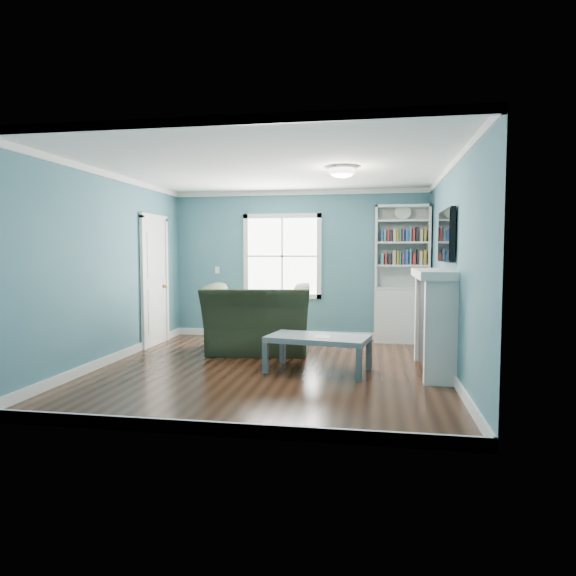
# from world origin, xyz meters

# --- Properties ---
(floor) EXTENTS (5.00, 5.00, 0.00)m
(floor) POSITION_xyz_m (0.00, 0.00, 0.00)
(floor) COLOR black
(floor) RESTS_ON ground
(room_walls) EXTENTS (5.00, 5.00, 5.00)m
(room_walls) POSITION_xyz_m (0.00, 0.00, 1.58)
(room_walls) COLOR #39687D
(room_walls) RESTS_ON ground
(trim) EXTENTS (4.50, 5.00, 2.60)m
(trim) POSITION_xyz_m (0.00, 0.00, 1.24)
(trim) COLOR white
(trim) RESTS_ON ground
(window) EXTENTS (1.40, 0.06, 1.50)m
(window) POSITION_xyz_m (-0.30, 2.49, 1.45)
(window) COLOR white
(window) RESTS_ON room_walls
(bookshelf) EXTENTS (0.90, 0.35, 2.31)m
(bookshelf) POSITION_xyz_m (1.77, 2.30, 0.92)
(bookshelf) COLOR silver
(bookshelf) RESTS_ON ground
(fireplace) EXTENTS (0.44, 1.58, 1.30)m
(fireplace) POSITION_xyz_m (2.08, 0.20, 0.64)
(fireplace) COLOR black
(fireplace) RESTS_ON ground
(tv) EXTENTS (0.06, 1.10, 0.65)m
(tv) POSITION_xyz_m (2.20, 0.20, 1.72)
(tv) COLOR black
(tv) RESTS_ON fireplace
(door) EXTENTS (0.12, 0.98, 2.17)m
(door) POSITION_xyz_m (-2.22, 1.40, 1.07)
(door) COLOR silver
(door) RESTS_ON ground
(ceiling_fixture) EXTENTS (0.38, 0.38, 0.15)m
(ceiling_fixture) POSITION_xyz_m (0.90, 0.10, 2.55)
(ceiling_fixture) COLOR white
(ceiling_fixture) RESTS_ON room_walls
(light_switch) EXTENTS (0.08, 0.01, 0.12)m
(light_switch) POSITION_xyz_m (-1.50, 2.48, 1.20)
(light_switch) COLOR white
(light_switch) RESTS_ON room_walls
(recliner) EXTENTS (1.69, 1.22, 1.37)m
(recliner) POSITION_xyz_m (-0.43, 1.10, 0.68)
(recliner) COLOR #242D1C
(recliner) RESTS_ON ground
(coffee_table) EXTENTS (1.36, 0.90, 0.46)m
(coffee_table) POSITION_xyz_m (0.62, -0.05, 0.40)
(coffee_table) COLOR #4E595E
(coffee_table) RESTS_ON ground
(paper_sheet) EXTENTS (0.24, 0.28, 0.00)m
(paper_sheet) POSITION_xyz_m (0.68, -0.12, 0.46)
(paper_sheet) COLOR white
(paper_sheet) RESTS_ON coffee_table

